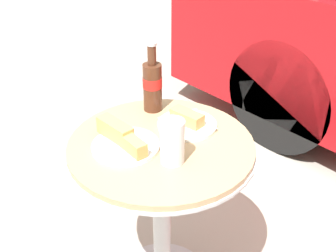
{
  "coord_description": "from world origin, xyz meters",
  "views": [
    {
      "loc": [
        0.85,
        -0.73,
        1.42
      ],
      "look_at": [
        0.0,
        0.03,
        0.73
      ],
      "focal_mm": 45.0,
      "sensor_mm": 36.0,
      "label": 1
    }
  ],
  "objects_px": {
    "lunch_plate_near": "(187,122)",
    "lunch_plate_far": "(123,141)",
    "drinking_glass": "(172,143)",
    "bistro_table": "(161,188)",
    "cola_bottle_left": "(152,84)"
  },
  "relations": [
    {
      "from": "bistro_table",
      "to": "lunch_plate_near",
      "type": "bearing_deg",
      "value": 97.54
    },
    {
      "from": "cola_bottle_left",
      "to": "drinking_glass",
      "type": "bearing_deg",
      "value": -29.65
    },
    {
      "from": "drinking_glass",
      "to": "lunch_plate_far",
      "type": "distance_m",
      "value": 0.18
    },
    {
      "from": "lunch_plate_far",
      "to": "drinking_glass",
      "type": "bearing_deg",
      "value": 21.58
    },
    {
      "from": "bistro_table",
      "to": "drinking_glass",
      "type": "bearing_deg",
      "value": -22.17
    },
    {
      "from": "lunch_plate_far",
      "to": "lunch_plate_near",
      "type": "bearing_deg",
      "value": 79.61
    },
    {
      "from": "drinking_glass",
      "to": "lunch_plate_far",
      "type": "height_order",
      "value": "drinking_glass"
    },
    {
      "from": "drinking_glass",
      "to": "lunch_plate_near",
      "type": "relative_size",
      "value": 0.69
    },
    {
      "from": "bistro_table",
      "to": "lunch_plate_far",
      "type": "bearing_deg",
      "value": -120.41
    },
    {
      "from": "bistro_table",
      "to": "drinking_glass",
      "type": "height_order",
      "value": "drinking_glass"
    },
    {
      "from": "bistro_table",
      "to": "lunch_plate_far",
      "type": "xyz_separation_m",
      "value": [
        -0.06,
        -0.1,
        0.21
      ]
    },
    {
      "from": "lunch_plate_far",
      "to": "cola_bottle_left",
      "type": "bearing_deg",
      "value": 119.29
    },
    {
      "from": "bistro_table",
      "to": "cola_bottle_left",
      "type": "height_order",
      "value": "cola_bottle_left"
    },
    {
      "from": "drinking_glass",
      "to": "lunch_plate_near",
      "type": "xyz_separation_m",
      "value": [
        -0.12,
        0.17,
        -0.05
      ]
    },
    {
      "from": "lunch_plate_near",
      "to": "lunch_plate_far",
      "type": "relative_size",
      "value": 0.89
    }
  ]
}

